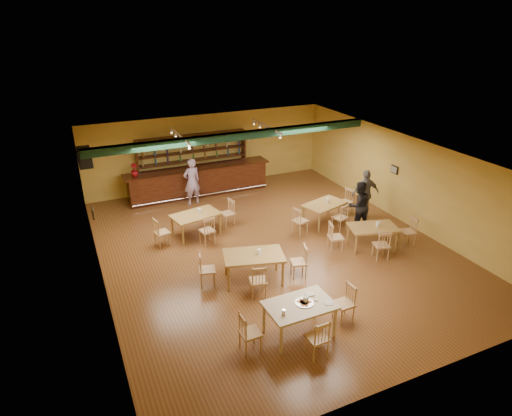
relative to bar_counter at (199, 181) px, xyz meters
name	(u,v)px	position (x,y,z in m)	size (l,w,h in m)	color
floor	(272,247)	(0.71, -5.15, -0.56)	(12.00, 12.00, 0.00)	brown
ceiling_beam	(236,136)	(0.71, -2.35, 2.31)	(10.00, 0.30, 0.25)	#10301E
track_rail_left	(180,136)	(-1.09, -1.75, 2.38)	(0.05, 2.50, 0.05)	silver
track_rail_right	(266,126)	(2.11, -1.75, 2.38)	(0.05, 2.50, 0.05)	silver
ac_unit	(85,157)	(-4.09, -0.95, 1.79)	(0.34, 0.70, 0.48)	silver
picture_left	(93,213)	(-4.26, -4.15, 1.14)	(0.04, 0.34, 0.28)	black
picture_right	(394,170)	(5.68, -4.65, 1.14)	(0.04, 0.34, 0.28)	black
bar_counter	(199,181)	(0.00, 0.00, 0.00)	(5.78, 0.85, 1.13)	black
back_bar_hutch	(193,163)	(0.00, 0.63, 0.57)	(4.47, 0.40, 2.28)	black
poinsettia	(134,170)	(-2.44, 0.00, 0.81)	(0.27, 0.27, 0.48)	maroon
dining_table_a	(196,225)	(-1.16, -3.38, -0.19)	(1.51, 0.91, 0.76)	olive
dining_table_b	(324,213)	(3.12, -4.31, -0.20)	(1.47, 0.88, 0.73)	olive
dining_table_c	(254,268)	(-0.54, -6.60, -0.17)	(1.60, 0.96, 0.80)	olive
dining_table_d	(372,237)	(3.53, -6.41, -0.20)	(1.44, 0.86, 0.72)	olive
near_table	(299,319)	(-0.50, -9.03, -0.16)	(1.52, 0.98, 0.82)	#CBAD88
pizza_tray	(304,303)	(-0.40, -9.03, 0.26)	(0.40, 0.40, 0.01)	silver
parmesan_shaker	(284,312)	(-0.99, -9.19, 0.31)	(0.07, 0.07, 0.11)	#EAE5C6
napkin_stack	(310,294)	(-0.12, -8.81, 0.27)	(0.20, 0.15, 0.03)	white
pizza_server	(309,299)	(-0.23, -8.98, 0.27)	(0.32, 0.09, 0.00)	silver
side_plate	(328,303)	(0.09, -9.25, 0.26)	(0.22, 0.22, 0.01)	white
patron_bar	(192,182)	(-0.51, -0.83, 0.33)	(0.65, 0.43, 1.79)	#804BA4
patron_right_a	(358,205)	(3.92, -5.11, 0.27)	(0.81, 0.63, 1.67)	black
patron_right_b	(365,194)	(4.73, -4.41, 0.30)	(1.02, 0.42, 1.73)	slate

